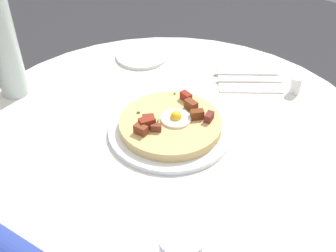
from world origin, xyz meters
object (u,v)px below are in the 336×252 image
(bread_plate, at_px, (142,56))
(knife, at_px, (249,81))
(dining_table, at_px, (167,187))
(salt_shaker, at_px, (296,85))
(pizza_plate, at_px, (169,129))
(fork, at_px, (248,74))
(breakfast_pizza, at_px, (170,123))
(water_bottle, at_px, (4,47))

(bread_plate, height_order, knife, bread_plate)
(dining_table, bearing_deg, salt_shaker, -112.11)
(pizza_plate, relative_size, knife, 1.62)
(fork, distance_m, knife, 0.04)
(salt_shaker, bearing_deg, bread_plate, 16.09)
(bread_plate, bearing_deg, pizza_plate, 143.69)
(breakfast_pizza, bearing_deg, pizza_plate, 41.01)
(water_bottle, bearing_deg, breakfast_pizza, -161.17)
(knife, bearing_deg, salt_shaker, 158.20)
(bread_plate, relative_size, fork, 0.87)
(bread_plate, distance_m, salt_shaker, 0.46)
(breakfast_pizza, relative_size, bread_plate, 1.53)
(fork, relative_size, knife, 1.00)
(knife, xyz_separation_m, salt_shaker, (-0.12, -0.04, 0.02))
(knife, height_order, salt_shaker, salt_shaker)
(dining_table, relative_size, breakfast_pizza, 4.22)
(pizza_plate, height_order, salt_shaker, salt_shaker)
(breakfast_pizza, bearing_deg, salt_shaker, -113.33)
(knife, bearing_deg, water_bottle, 5.43)
(pizza_plate, height_order, knife, pizza_plate)
(dining_table, relative_size, salt_shaker, 22.00)
(bread_plate, height_order, fork, bread_plate)
(breakfast_pizza, height_order, salt_shaker, breakfast_pizza)
(breakfast_pizza, bearing_deg, bread_plate, -36.18)
(water_bottle, bearing_deg, pizza_plate, -161.21)
(bread_plate, height_order, water_bottle, water_bottle)
(dining_table, distance_m, pizza_plate, 0.19)
(dining_table, bearing_deg, breakfast_pizza, -78.05)
(pizza_plate, bearing_deg, bread_plate, -36.31)
(bread_plate, bearing_deg, breakfast_pizza, 143.82)
(water_bottle, bearing_deg, knife, -135.12)
(breakfast_pizza, height_order, bread_plate, breakfast_pizza)
(breakfast_pizza, relative_size, water_bottle, 0.89)
(salt_shaker, bearing_deg, knife, 17.65)
(fork, relative_size, water_bottle, 0.67)
(water_bottle, distance_m, salt_shaker, 0.75)
(fork, bearing_deg, dining_table, 49.82)
(breakfast_pizza, distance_m, bread_plate, 0.36)
(pizza_plate, bearing_deg, fork, -91.38)
(pizza_plate, distance_m, water_bottle, 0.46)
(fork, height_order, water_bottle, water_bottle)
(pizza_plate, distance_m, breakfast_pizza, 0.02)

